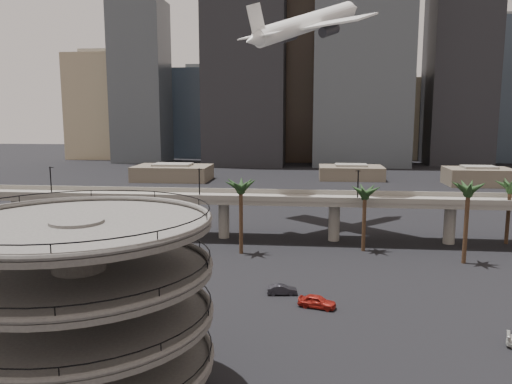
# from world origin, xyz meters

# --- Properties ---
(parking_ramp) EXTENTS (22.20, 22.20, 17.35)m
(parking_ramp) POSITION_xyz_m (-13.00, -4.00, 9.84)
(parking_ramp) COLOR #4E4B49
(parking_ramp) RESTS_ON ground
(overpass) EXTENTS (130.00, 9.30, 14.70)m
(overpass) POSITION_xyz_m (0.00, 55.00, 7.34)
(overpass) COLOR gray
(overpass) RESTS_ON ground
(palm_trees) EXTENTS (54.40, 18.40, 14.00)m
(palm_trees) POSITION_xyz_m (21.48, 47.47, 11.30)
(palm_trees) COLOR #442D1D
(palm_trees) RESTS_ON ground
(low_buildings) EXTENTS (135.00, 27.50, 6.80)m
(low_buildings) POSITION_xyz_m (6.89, 142.30, 2.86)
(low_buildings) COLOR brown
(low_buildings) RESTS_ON ground
(skyline) EXTENTS (269.00, 86.00, 126.59)m
(skyline) POSITION_xyz_m (15.11, 217.08, 46.32)
(skyline) COLOR gray
(skyline) RESTS_ON ground
(airborne_jet) EXTENTS (28.80, 30.08, 14.81)m
(airborne_jet) POSITION_xyz_m (4.95, 69.83, 43.88)
(airborne_jet) COLOR white
(airborne_jet) RESTS_ON ground
(car_a) EXTENTS (5.26, 3.23, 1.67)m
(car_a) POSITION_xyz_m (7.19, 19.83, 0.84)
(car_a) COLOR #A41F17
(car_a) RESTS_ON ground
(car_b) EXTENTS (4.30, 1.92, 1.37)m
(car_b) POSITION_xyz_m (2.43, 24.13, 0.69)
(car_b) COLOR #232329
(car_b) RESTS_ON ground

